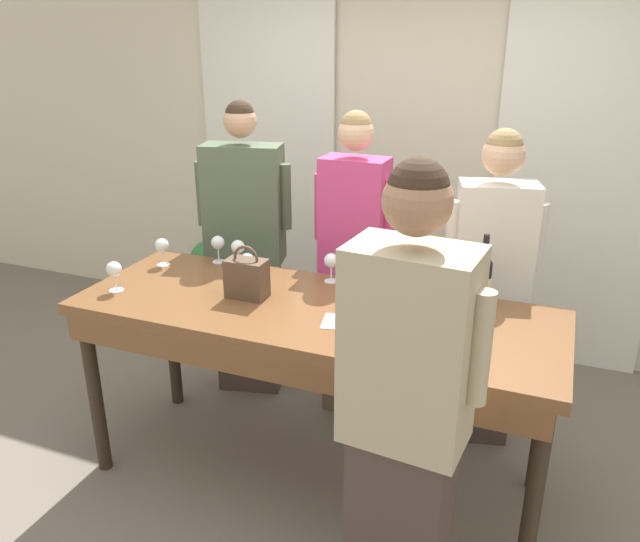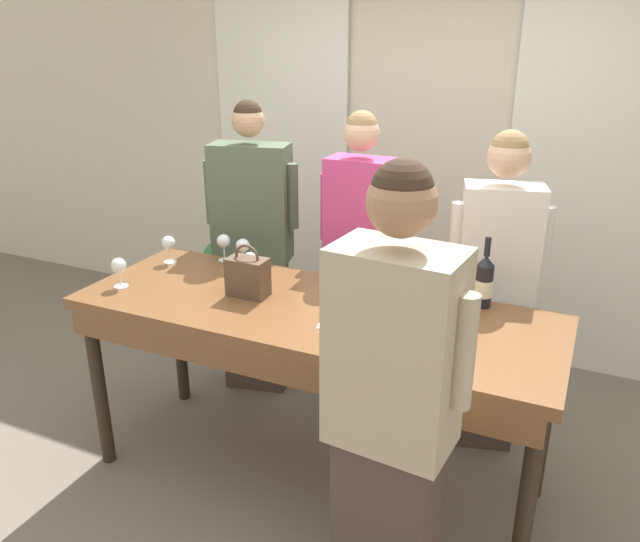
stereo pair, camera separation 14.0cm
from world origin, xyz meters
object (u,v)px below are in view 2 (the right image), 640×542
guest_cream_sweater (494,292)px  potted_plant (221,273)px  handbag (248,276)px  guest_olive_jacket (253,251)px  wine_glass_front_left (250,260)px  guest_pink_top (358,266)px  wine_glass_center_left (243,247)px  wine_glass_center_right (119,266)px  wine_glass_center_mid (224,242)px  wine_glass_front_mid (169,244)px  wine_bottle (484,282)px  host_pouring (391,421)px  wine_glass_front_right (334,262)px  tasting_bar (311,328)px

guest_cream_sweater → potted_plant: 2.45m
handbag → guest_olive_jacket: (-0.38, 0.69, -0.14)m
guest_olive_jacket → guest_cream_sweater: size_ratio=1.04×
wine_glass_front_left → guest_pink_top: guest_pink_top is taller
wine_glass_center_left → wine_glass_center_right: (-0.40, -0.52, 0.00)m
wine_glass_front_left → guest_olive_jacket: bearing=119.3°
wine_glass_center_left → wine_glass_center_mid: (-0.14, 0.02, 0.00)m
guest_olive_jacket → wine_glass_front_left: bearing=-60.7°
wine_glass_front_mid → handbag: bearing=-18.9°
wine_glass_center_left → wine_glass_front_mid: bearing=-162.0°
wine_bottle → wine_glass_front_left: size_ratio=2.21×
wine_glass_front_left → host_pouring: 1.35m
wine_glass_front_mid → host_pouring: 1.83m
handbag → wine_glass_front_mid: size_ratio=1.72×
wine_glass_center_left → handbag: bearing=-55.5°
guest_olive_jacket → guest_cream_sweater: (1.44, -0.00, -0.02)m
wine_glass_front_right → wine_glass_center_mid: (-0.68, 0.04, 0.00)m
wine_glass_front_mid → guest_cream_sweater: (1.70, 0.47, -0.17)m
guest_olive_jacket → potted_plant: guest_olive_jacket is taller
wine_glass_front_mid → wine_glass_front_right: 0.95m
wine_glass_center_mid → guest_olive_jacket: 0.35m
host_pouring → wine_glass_center_right: bearing=162.6°
handbag → wine_glass_center_mid: handbag is taller
wine_glass_center_left → guest_olive_jacket: guest_olive_jacket is taller
tasting_bar → guest_cream_sweater: guest_cream_sweater is taller
handbag → host_pouring: size_ratio=0.14×
wine_glass_front_right → wine_glass_front_mid: bearing=-173.0°
wine_glass_center_left → wine_glass_center_mid: bearing=170.0°
wine_glass_center_mid → potted_plant: bearing=125.2°
handbag → host_pouring: bearing=-35.1°
wine_glass_center_left → guest_pink_top: bearing=32.2°
wine_glass_front_right → handbag: bearing=-132.8°
wine_glass_center_left → host_pouring: bearing=-40.5°
guest_pink_top → guest_cream_sweater: guest_pink_top is taller
wine_glass_center_mid → guest_cream_sweater: guest_cream_sweater is taller
tasting_bar → wine_glass_front_left: size_ratio=14.93×
wine_glass_center_left → guest_cream_sweater: guest_cream_sweater is taller
tasting_bar → wine_glass_center_left: size_ratio=14.93×
wine_glass_center_left → guest_olive_jacket: (-0.14, 0.34, -0.15)m
guest_cream_sweater → handbag: bearing=-147.0°
wine_glass_center_right → guest_cream_sweater: size_ratio=0.09×
wine_glass_center_left → wine_glass_front_right: bearing=-1.5°
guest_pink_top → wine_glass_front_mid: bearing=-153.4°
wine_glass_center_left → tasting_bar: bearing=-32.1°
guest_pink_top → tasting_bar: bearing=-87.1°
wine_glass_center_right → guest_olive_jacket: 0.91m
tasting_bar → wine_glass_center_mid: (-0.72, 0.39, 0.21)m
wine_glass_front_left → potted_plant: size_ratio=0.24×
handbag → guest_olive_jacket: 0.80m
tasting_bar → host_pouring: 0.90m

